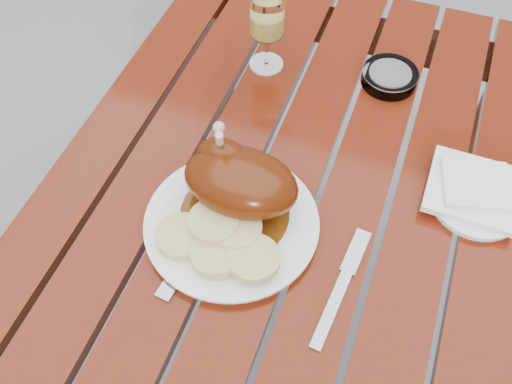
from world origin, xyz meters
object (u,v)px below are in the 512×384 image
dinner_plate (232,224)px  ashtray (389,77)px  table (278,288)px  side_plate (477,200)px  wine_glass (267,32)px

dinner_plate → ashtray: 0.45m
table → side_plate: 0.50m
table → side_plate: side_plate is taller
table → dinner_plate: (-0.06, -0.10, 0.38)m
dinner_plate → ashtray: size_ratio=2.58×
wine_glass → side_plate: 0.49m
wine_glass → side_plate: (0.44, -0.20, -0.07)m
table → ashtray: bearing=71.0°
table → wine_glass: bearing=115.1°
ashtray → dinner_plate: bearing=-111.5°
wine_glass → ashtray: (0.24, 0.03, -0.07)m
dinner_plate → ashtray: bearing=68.5°
table → ashtray: 0.52m
dinner_plate → side_plate: 0.41m
ashtray → side_plate: bearing=-49.6°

